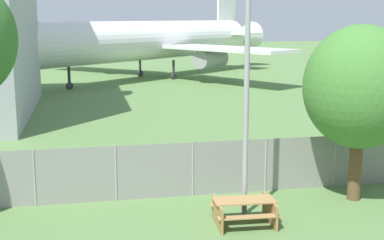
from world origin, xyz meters
name	(u,v)px	position (x,y,z in m)	size (l,w,h in m)	color
perimeter_fence	(266,165)	(0.00, 11.15, 0.92)	(56.07, 0.07, 1.84)	gray
airplane	(149,41)	(0.19, 45.90, 3.65)	(30.49, 26.74, 11.06)	white
picnic_bench_near_cabin	(244,209)	(-1.61, 8.36, 0.47)	(1.82, 1.48, 0.76)	#A37A47
tree_near_hangar	(360,88)	(2.58, 9.75, 3.71)	(3.59, 3.59, 5.70)	brown
light_mast	(247,51)	(-1.37, 9.10, 4.96)	(0.44, 0.44, 8.16)	#99999E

